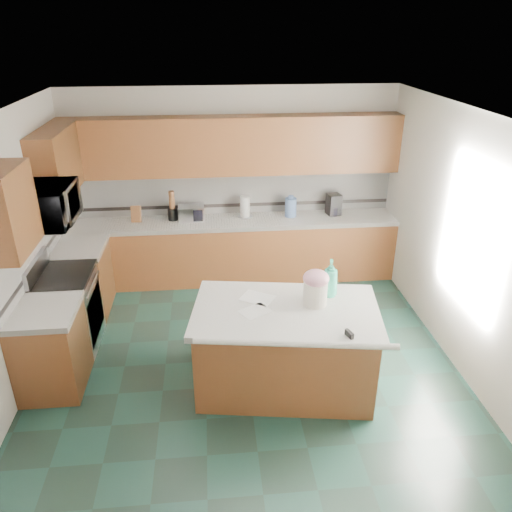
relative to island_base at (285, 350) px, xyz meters
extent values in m
plane|color=black|center=(-0.37, 0.46, -0.43)|extent=(4.60, 4.60, 0.00)
plane|color=white|center=(-0.37, 0.46, 2.27)|extent=(4.60, 4.60, 0.00)
cube|color=silver|center=(-0.37, 2.78, 0.92)|extent=(4.60, 0.04, 2.70)
cube|color=silver|center=(-0.37, -1.86, 0.92)|extent=(4.60, 0.04, 2.70)
cube|color=silver|center=(-2.69, 0.46, 0.92)|extent=(0.04, 4.60, 2.70)
cube|color=silver|center=(1.95, 0.46, 0.92)|extent=(0.04, 4.60, 2.70)
cube|color=#331E0E|center=(-0.37, 2.46, 0.00)|extent=(4.60, 0.60, 0.86)
cube|color=white|center=(-0.37, 2.46, 0.46)|extent=(4.60, 0.64, 0.06)
cube|color=#331E0E|center=(-0.37, 2.60, 1.51)|extent=(4.60, 0.33, 0.78)
cube|color=silver|center=(-0.37, 2.75, 0.81)|extent=(4.60, 0.02, 0.63)
cube|color=black|center=(-0.37, 2.75, 0.61)|extent=(4.60, 0.01, 0.05)
cube|color=#331E0E|center=(-2.37, 1.75, 0.00)|extent=(0.60, 0.82, 0.86)
cube|color=white|center=(-2.37, 1.75, 0.46)|extent=(0.64, 0.82, 0.06)
cube|color=#331E0E|center=(-2.37, 0.22, 0.00)|extent=(0.60, 0.72, 0.86)
cube|color=white|center=(-2.37, 0.22, 0.46)|extent=(0.64, 0.72, 0.06)
cube|color=silver|center=(-2.65, 1.01, 0.81)|extent=(0.02, 2.30, 0.63)
cube|color=black|center=(-2.65, 1.01, 0.61)|extent=(0.01, 2.30, 0.05)
cube|color=#331E0E|center=(-2.50, 1.89, 1.51)|extent=(0.33, 1.09, 0.78)
cube|color=#331E0E|center=(-2.50, 0.22, 1.51)|extent=(0.33, 0.72, 0.78)
cube|color=#B7B7BC|center=(-2.37, 0.96, 0.01)|extent=(0.60, 0.76, 0.88)
cube|color=black|center=(-2.08, 0.96, -0.03)|extent=(0.02, 0.68, 0.55)
cube|color=black|center=(-2.37, 0.96, 0.47)|extent=(0.62, 0.78, 0.04)
cylinder|color=#B7B7BC|center=(-2.05, 0.96, 0.35)|extent=(0.02, 0.66, 0.02)
cube|color=#B7B7BC|center=(-2.63, 0.96, 0.59)|extent=(0.06, 0.76, 0.18)
imported|color=#B7B7BC|center=(-2.37, 0.96, 1.30)|extent=(0.50, 0.73, 0.41)
cube|color=#331E0E|center=(0.00, 0.00, 0.00)|extent=(1.84, 1.23, 0.86)
cube|color=white|center=(0.00, 0.00, 0.46)|extent=(1.96, 1.34, 0.06)
cylinder|color=white|center=(0.00, -0.54, 0.46)|extent=(1.80, 0.33, 0.06)
cylinder|color=silver|center=(0.30, 0.07, 0.61)|extent=(0.27, 0.27, 0.25)
ellipsoid|color=pink|center=(0.30, 0.07, 0.78)|extent=(0.26, 0.26, 0.16)
cylinder|color=tan|center=(0.30, 0.07, 0.83)|extent=(0.08, 0.03, 0.03)
sphere|color=tan|center=(0.25, 0.07, 0.83)|extent=(0.05, 0.05, 0.05)
sphere|color=tan|center=(0.34, 0.07, 0.83)|extent=(0.05, 0.05, 0.05)
imported|color=teal|center=(0.48, 0.22, 0.69)|extent=(0.18, 0.18, 0.40)
cube|color=white|center=(-0.31, -0.01, 0.49)|extent=(0.35, 0.33, 0.00)
cube|color=white|center=(-0.26, 0.24, 0.49)|extent=(0.40, 0.37, 0.00)
cube|color=black|center=(0.49, -0.52, 0.50)|extent=(0.06, 0.11, 0.09)
cylinder|color=black|center=(0.49, -0.58, 0.48)|extent=(0.02, 0.07, 0.02)
cube|color=#472814|center=(-1.73, 2.51, 0.61)|extent=(0.13, 0.18, 0.25)
cylinder|color=black|center=(-1.22, 2.54, 0.58)|extent=(0.14, 0.14, 0.17)
cylinder|color=#472814|center=(-1.22, 2.54, 0.79)|extent=(0.08, 0.08, 0.25)
cube|color=#B7B7BC|center=(-0.96, 2.51, 0.59)|extent=(0.37, 0.26, 0.21)
cube|color=black|center=(-0.96, 2.40, 0.59)|extent=(0.32, 0.01, 0.17)
cylinder|color=white|center=(-0.20, 2.56, 0.64)|extent=(0.14, 0.14, 0.31)
cylinder|color=#B7B7BC|center=(-0.20, 2.56, 0.50)|extent=(0.21, 0.21, 0.01)
cylinder|color=#5B7CB5|center=(0.45, 2.52, 0.62)|extent=(0.16, 0.16, 0.27)
cylinder|color=#5B7CB5|center=(0.45, 2.52, 0.78)|extent=(0.08, 0.08, 0.04)
cube|color=black|center=(1.08, 2.54, 0.64)|extent=(0.21, 0.23, 0.30)
cylinder|color=black|center=(1.08, 2.50, 0.55)|extent=(0.12, 0.12, 0.12)
imported|color=white|center=(1.08, 2.51, 0.59)|extent=(0.12, 0.13, 0.21)
cylinder|color=red|center=(1.08, 2.51, 0.71)|extent=(0.02, 0.02, 0.03)
cube|color=white|center=(1.92, 0.26, 1.07)|extent=(0.02, 1.40, 1.10)
camera|label=1|loc=(-0.70, -4.13, 3.03)|focal=35.00mm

